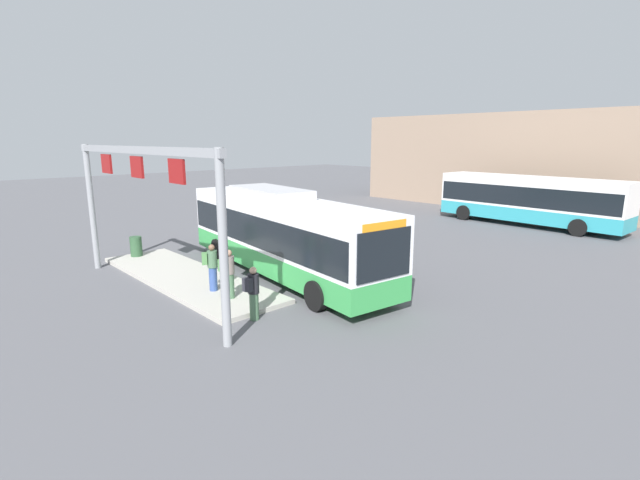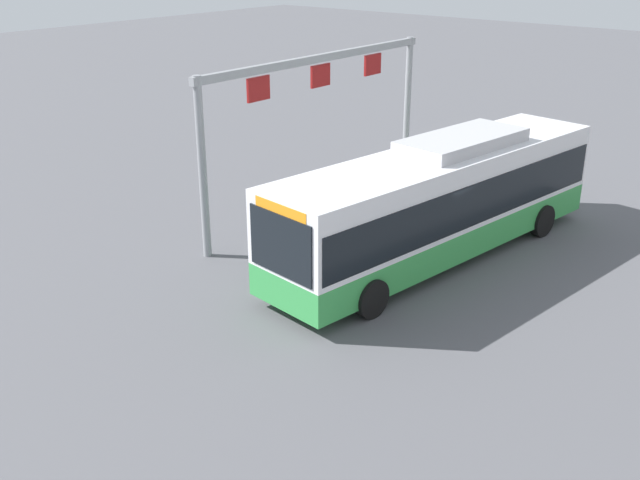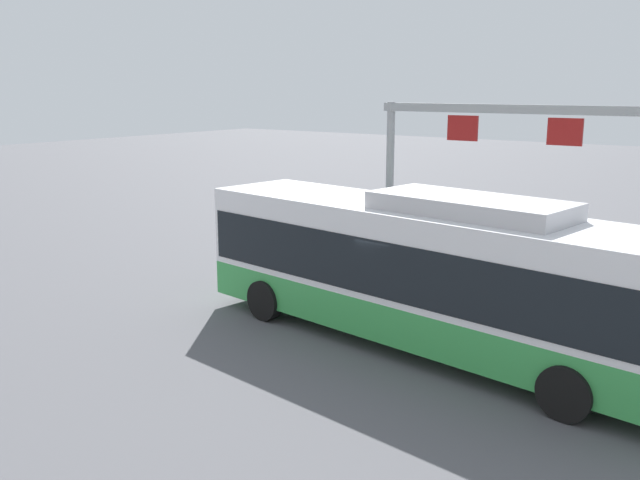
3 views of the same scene
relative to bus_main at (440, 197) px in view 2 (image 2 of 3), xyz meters
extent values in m
plane|color=#56565B|center=(0.01, 0.00, -1.81)|extent=(120.00, 120.00, 0.00)
cube|color=#B2ADA3|center=(-2.05, -3.20, -1.73)|extent=(10.00, 2.80, 0.16)
cube|color=green|center=(0.01, 0.00, -1.04)|extent=(11.92, 3.97, 0.85)
cube|color=white|center=(0.01, 0.00, 0.34)|extent=(11.92, 3.97, 1.90)
cube|color=black|center=(0.01, 0.00, 0.14)|extent=(11.70, 3.98, 1.20)
cube|color=black|center=(5.83, -0.75, 0.24)|extent=(0.31, 2.11, 1.50)
cube|color=#B7B7BC|center=(-0.86, 0.11, 1.47)|extent=(4.28, 2.26, 0.36)
cube|color=orange|center=(5.76, -0.74, 1.09)|extent=(0.34, 1.75, 0.28)
cylinder|color=black|center=(4.18, 0.67, -1.31)|extent=(1.03, 0.42, 1.00)
cylinder|color=black|center=(3.87, -1.71, -1.31)|extent=(1.03, 0.42, 1.00)
cylinder|color=black|center=(-3.46, 1.65, -1.31)|extent=(1.03, 0.42, 1.00)
cylinder|color=black|center=(-3.77, -0.73, -1.31)|extent=(1.03, 0.42, 1.00)
cylinder|color=#476B4C|center=(3.16, -3.60, -1.39)|extent=(0.34, 0.34, 0.85)
cylinder|color=black|center=(3.16, -3.60, -0.66)|extent=(0.42, 0.42, 0.60)
sphere|color=tan|center=(3.16, -3.60, -0.25)|extent=(0.22, 0.22, 0.22)
cube|color=#26262D|center=(3.23, -3.85, -0.63)|extent=(0.32, 0.25, 0.40)
cylinder|color=#476B4C|center=(1.36, -3.32, -1.23)|extent=(0.29, 0.29, 0.85)
cylinder|color=slate|center=(1.36, -3.32, -0.50)|extent=(0.36, 0.36, 0.60)
sphere|color=#9E755B|center=(1.36, -3.32, -0.09)|extent=(0.22, 0.22, 0.22)
cube|color=#4C8447|center=(1.37, -3.58, -0.47)|extent=(0.29, 0.19, 0.40)
cylinder|color=#334C8C|center=(0.27, -3.32, -1.23)|extent=(0.38, 0.38, 0.85)
cylinder|color=#476B4C|center=(0.27, -3.32, -0.50)|extent=(0.46, 0.46, 0.60)
sphere|color=brown|center=(0.27, -3.32, -0.09)|extent=(0.22, 0.22, 0.22)
cube|color=#4C8447|center=(0.15, -3.55, -0.47)|extent=(0.33, 0.29, 0.40)
cylinder|color=gray|center=(-6.18, -5.17, 0.79)|extent=(0.24, 0.24, 5.20)
cylinder|color=gray|center=(4.16, -5.17, 0.79)|extent=(0.24, 0.24, 5.20)
cube|color=gray|center=(-1.01, -5.17, 3.24)|extent=(10.74, 0.20, 0.24)
cube|color=maroon|center=(-3.85, -5.17, 2.69)|extent=(0.90, 0.08, 0.70)
cube|color=maroon|center=(-1.01, -5.17, 2.69)|extent=(0.90, 0.08, 0.70)
cube|color=maroon|center=(1.83, -5.17, 2.69)|extent=(0.90, 0.08, 0.70)
cylinder|color=#2D5133|center=(-6.49, -3.37, -1.20)|extent=(0.52, 0.52, 0.90)
camera|label=1|loc=(14.15, -11.11, 3.56)|focal=25.75mm
camera|label=2|loc=(17.31, 9.87, 6.80)|focal=41.52mm
camera|label=3|loc=(-6.65, 13.10, 3.81)|focal=39.19mm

